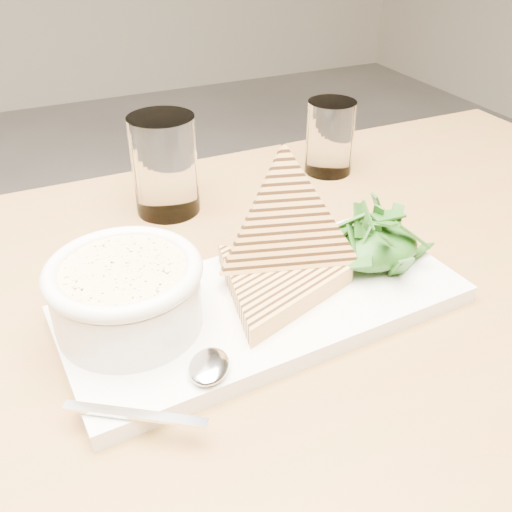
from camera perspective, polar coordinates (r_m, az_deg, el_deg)
name	(u,v)px	position (r m, az deg, el deg)	size (l,w,h in m)	color
table_top	(311,316)	(0.57, 5.55, -6.01)	(1.10, 0.73, 0.04)	olive
table_leg_br	(436,309)	(1.25, 17.51, -5.11)	(0.06, 0.06, 0.73)	olive
platter	(265,304)	(0.54, 0.90, -4.79)	(0.37, 0.17, 0.02)	white
soup_bowl	(128,301)	(0.50, -12.70, -4.43)	(0.13, 0.13, 0.05)	white
soup	(123,272)	(0.48, -13.13, -1.61)	(0.11, 0.11, 0.01)	beige
bowl_rim	(123,270)	(0.48, -13.16, -1.41)	(0.13, 0.13, 0.01)	white
sandwich_flat	(274,286)	(0.53, 1.81, -3.02)	(0.16, 0.16, 0.02)	tan
sandwich_lean	(288,228)	(0.54, 3.21, 2.85)	(0.16, 0.16, 0.09)	tan
salad_base	(373,246)	(0.58, 11.57, 1.00)	(0.10, 0.08, 0.04)	black
arugula_pile	(373,239)	(0.58, 11.67, 1.72)	(0.11, 0.10, 0.05)	#2C671D
spoon_bowl	(209,366)	(0.46, -4.71, -10.92)	(0.03, 0.04, 0.01)	silver
spoon_handle	(135,414)	(0.43, -12.03, -15.22)	(0.11, 0.01, 0.00)	silver
glass_near	(165,165)	(0.69, -9.11, 8.94)	(0.08, 0.08, 0.12)	white
glass_far	(330,137)	(0.80, 7.40, 11.68)	(0.07, 0.07, 0.10)	white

